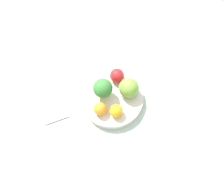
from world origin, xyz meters
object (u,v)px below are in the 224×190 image
(bowl, at_px, (112,98))
(apple_green, at_px, (117,76))
(broccoli, at_px, (103,88))
(spoon, at_px, (56,118))
(apple_red, at_px, (129,88))
(orange_front, at_px, (100,109))
(orange_back, at_px, (116,111))

(bowl, distance_m, apple_green, 0.07)
(broccoli, xyz_separation_m, spoon, (-0.16, 0.04, -0.07))
(apple_red, bearing_deg, broccoli, 147.20)
(apple_green, distance_m, spoon, 0.23)
(orange_front, distance_m, spoon, 0.15)
(orange_back, bearing_deg, apple_green, 49.96)
(apple_red, height_order, apple_green, apple_red)
(bowl, distance_m, apple_red, 0.07)
(apple_red, distance_m, orange_front, 0.11)
(bowl, height_order, orange_front, orange_front)
(apple_red, bearing_deg, orange_front, 177.75)
(bowl, xyz_separation_m, orange_back, (-0.03, -0.05, 0.03))
(apple_green, height_order, orange_front, apple_green)
(bowl, relative_size, apple_green, 4.35)
(broccoli, distance_m, orange_back, 0.08)
(apple_green, xyz_separation_m, orange_front, (-0.11, -0.06, -0.00))
(broccoli, height_order, apple_red, broccoli)
(spoon, bearing_deg, orange_back, -35.82)
(orange_front, bearing_deg, apple_red, -2.25)
(broccoli, xyz_separation_m, orange_back, (-0.01, -0.07, -0.02))
(bowl, bearing_deg, broccoli, 128.97)
(orange_front, xyz_separation_m, spoon, (-0.12, 0.08, -0.05))
(bowl, relative_size, orange_front, 4.96)
(bowl, bearing_deg, apple_red, -23.27)
(bowl, bearing_deg, apple_green, 37.26)
(broccoli, relative_size, orange_back, 1.89)
(bowl, height_order, spoon, bowl)
(apple_red, xyz_separation_m, apple_green, (0.00, 0.06, -0.01))
(broccoli, bearing_deg, apple_red, -32.80)
(spoon, bearing_deg, bowl, -18.14)
(orange_back, bearing_deg, orange_front, 134.05)
(broccoli, bearing_deg, spoon, 167.22)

